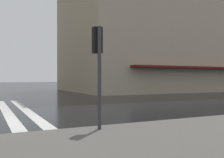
# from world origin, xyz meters

# --- Properties ---
(ground_plane) EXTENTS (220.00, 220.00, 0.00)m
(ground_plane) POSITION_xyz_m (0.00, 0.00, 0.00)
(ground_plane) COLOR black
(haussmann_block_corner) EXTENTS (17.46, 23.99, 24.82)m
(haussmann_block_corner) POSITION_xyz_m (20.63, -21.25, 12.15)
(haussmann_block_corner) COLOR tan
(haussmann_block_corner) RESTS_ON ground_plane
(traffic_signal_post) EXTENTS (0.44, 0.30, 3.28)m
(traffic_signal_post) POSITION_xyz_m (-3.46, -2.50, 2.52)
(traffic_signal_post) COLOR #333338
(traffic_signal_post) RESTS_ON sidewalk_pavement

